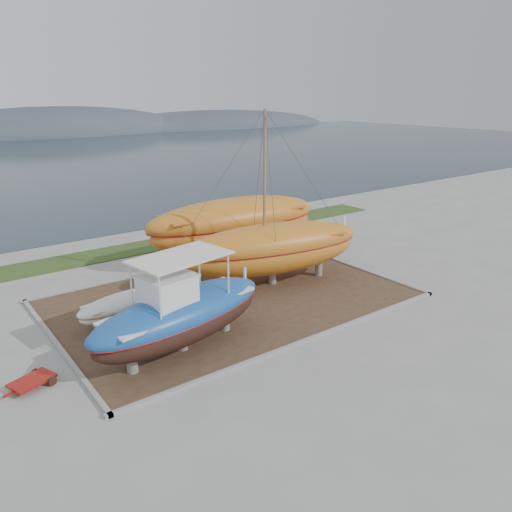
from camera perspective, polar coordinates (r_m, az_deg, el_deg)
ground at (r=24.23m, az=2.41°, el=-7.90°), size 140.00×140.00×0.00m
dirt_patch at (r=27.15m, az=-2.91°, el=-4.85°), size 18.00×12.00×0.06m
curb_frame at (r=27.13m, az=-2.91°, el=-4.76°), size 18.60×12.60×0.15m
grass_strip at (r=36.72m, az=-12.95°, el=0.96°), size 44.00×3.00×0.08m
blue_caique at (r=21.31m, az=-8.62°, el=-5.48°), size 9.14×4.29×4.23m
white_dinghy at (r=24.99m, az=-15.08°, el=-5.83°), size 4.78×2.47×1.37m
orange_sailboat at (r=27.70m, az=1.99°, el=6.33°), size 11.28×5.32×9.78m
orange_bare_hull at (r=32.69m, az=-2.42°, el=2.98°), size 12.47×4.59×4.01m
red_trailer at (r=21.30m, az=-24.20°, el=-13.11°), size 2.60×1.90×0.33m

